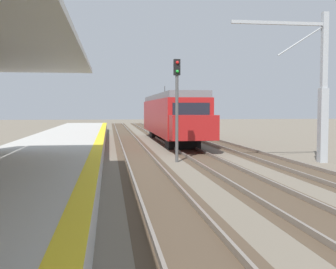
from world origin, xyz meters
The scene contains 7 objects.
station_platform centered at (-2.50, 16.00, 0.45)m, with size 5.00×80.00×0.91m.
track_pair_nearest_platform centered at (1.90, 20.00, 0.05)m, with size 2.34×120.00×0.16m.
track_pair_middle centered at (5.30, 20.00, 0.05)m, with size 2.34×120.00×0.16m.
track_pair_far_side centered at (8.70, 20.00, 0.05)m, with size 2.34×120.00×0.16m.
approaching_train centered at (5.30, 34.38, 2.18)m, with size 2.93×19.60×4.76m.
rail_signal_post centered at (3.71, 21.26, 3.19)m, with size 0.32×0.34×5.20m.
catenary_pylon_far_side centered at (10.66, 20.12, 3.60)m, with size 5.00×0.40×7.50m.
Camera 1 is at (0.31, -0.16, 2.71)m, focal length 45.86 mm.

